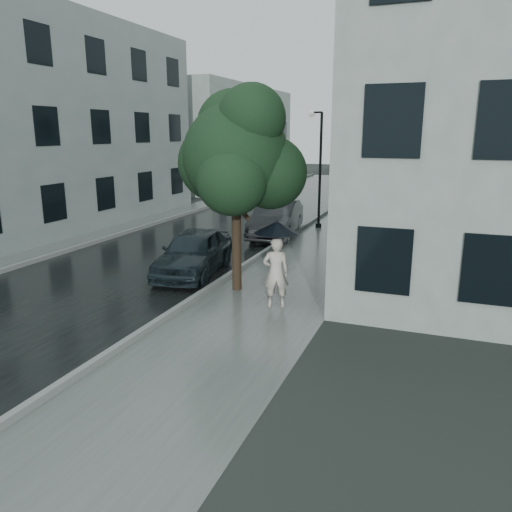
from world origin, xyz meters
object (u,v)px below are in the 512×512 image
at_px(car_near, 194,252).
at_px(car_far, 276,219).
at_px(pedestrian, 276,272).
at_px(lamp_post, 318,162).
at_px(street_tree, 237,154).

distance_m(car_near, car_far, 6.50).
height_order(pedestrian, lamp_post, lamp_post).
height_order(pedestrian, car_near, pedestrian).
height_order(lamp_post, car_far, lamp_post).
bearing_deg(pedestrian, street_tree, -58.11).
relative_size(street_tree, car_near, 1.35).
xyz_separation_m(street_tree, car_near, (-1.88, 0.89, -3.07)).
bearing_deg(car_near, lamp_post, 71.54).
distance_m(lamp_post, car_far, 3.71).
bearing_deg(lamp_post, pedestrian, -61.58).
xyz_separation_m(lamp_post, car_far, (-1.07, -2.72, -2.28)).
xyz_separation_m(pedestrian, street_tree, (-1.49, 1.11, 2.87)).
relative_size(street_tree, car_far, 1.21).
xyz_separation_m(street_tree, car_far, (-1.31, 7.37, -3.02)).
bearing_deg(car_far, pedestrian, -78.35).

